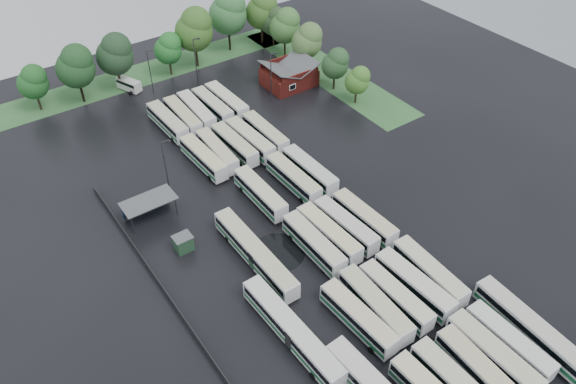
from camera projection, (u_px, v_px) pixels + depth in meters
ground at (324, 254)px, 81.54m from camera, size 160.00×160.00×0.00m
brick_building at (289, 77)px, 117.35m from camera, size 10.07×8.60×5.39m
wash_shed at (148, 202)px, 85.72m from camera, size 8.20×4.20×3.58m
utility_hut at (183, 243)px, 81.40m from camera, size 2.70×2.20×2.62m
grass_strip_north at (149, 72)px, 122.59m from camera, size 80.00×10.00×0.01m
grass_strip_east at (326, 71)px, 122.96m from camera, size 10.00×50.00×0.01m
west_fence at (160, 285)px, 76.39m from camera, size 0.10×50.00×1.20m
bus_r0c2 at (479, 371)px, 65.01m from camera, size 3.14×12.11×3.34m
bus_r0c3 at (493, 355)px, 66.53m from camera, size 2.70×12.53×3.49m
bus_r0c4 at (509, 342)px, 68.02m from camera, size 2.57×11.84×3.29m
bus_r1c0 at (358, 318)px, 70.72m from camera, size 3.08×12.13×3.35m
bus_r1c1 at (375, 305)px, 72.16m from camera, size 3.19×12.55×3.46m
bus_r1c2 at (395, 296)px, 73.35m from camera, size 2.64×11.87×3.30m
bus_r1c3 at (414, 284)px, 74.75m from camera, size 3.16×12.56×3.47m
bus_r1c4 at (429, 272)px, 76.39m from camera, size 3.12×12.44×3.44m
bus_r2c1 at (314, 244)px, 80.54m from camera, size 2.70×12.29×3.42m
bus_r2c2 at (329, 234)px, 82.04m from camera, size 2.95×12.34×3.42m
bus_r2c3 at (346, 225)px, 83.43m from camera, size 3.15×12.10×3.34m
bus_r2c4 at (364, 218)px, 84.64m from camera, size 2.91×12.10×3.35m
bus_r3c1 at (260, 193)px, 88.98m from camera, size 2.67×12.16×3.38m
bus_r3c3 at (293, 178)px, 91.80m from camera, size 2.72×12.25×3.40m
bus_r3c4 at (310, 170)px, 93.42m from camera, size 2.78×12.27×3.41m
bus_r4c0 at (203, 158)px, 96.09m from camera, size 2.95×12.16×3.36m
bus_r4c1 at (217, 151)px, 97.57m from camera, size 3.01×11.93×3.29m
bus_r4c2 at (234, 145)px, 99.01m from camera, size 2.79×12.05×3.34m
bus_r4c3 at (250, 140)px, 100.05m from camera, size 3.08×12.53×3.46m
bus_r4c4 at (265, 133)px, 101.77m from camera, size 2.62×12.00×3.34m
bus_r5c0 at (168, 122)px, 104.48m from camera, size 2.89×12.27×3.40m
bus_r5c1 at (183, 117)px, 105.86m from camera, size 2.91×12.18×3.37m
bus_r5c2 at (196, 111)px, 107.25m from camera, size 3.16×12.38×3.42m
bus_r5c3 at (213, 106)px, 108.70m from camera, size 2.72×12.04×3.34m
bus_r5c4 at (227, 101)px, 109.93m from camera, size 2.87×12.50×3.47m
artic_bus_west_b at (255, 253)px, 79.08m from camera, size 2.61×18.35×3.41m
artic_bus_west_c at (292, 331)px, 69.21m from camera, size 3.01×18.12×3.35m
artic_bus_east at (537, 333)px, 68.95m from camera, size 3.35×18.06×3.33m
minibus at (129, 84)px, 116.09m from camera, size 3.84×5.77×2.37m
tree_north_0 at (33, 82)px, 107.11m from camera, size 5.87×5.87×9.72m
tree_north_1 at (76, 66)px, 108.30m from camera, size 7.47×7.47×12.38m
tree_north_2 at (115, 54)px, 112.26m from camera, size 7.42×7.42×12.29m
tree_north_3 at (169, 48)px, 117.86m from camera, size 5.84×5.84×9.67m
tree_north_4 at (195, 29)px, 119.20m from camera, size 8.16×8.16×13.52m
tree_north_5 at (229, 12)px, 124.92m from camera, size 8.56×8.56×14.17m
tree_north_6 at (262, 10)px, 128.70m from camera, size 7.42×7.42×12.28m
tree_east_0 at (358, 80)px, 109.74m from camera, size 4.85×4.85×8.03m
tree_east_1 at (336, 63)px, 113.49m from camera, size 5.52×5.52×9.14m
tree_east_2 at (308, 40)px, 119.09m from camera, size 6.52×6.52×10.79m
tree_east_3 at (286, 25)px, 123.92m from camera, size 6.81×6.81×11.29m
tree_east_4 at (274, 21)px, 128.57m from camera, size 5.68×5.68×9.41m
lamp_post_ne at (272, 74)px, 109.63m from camera, size 1.61×0.31×10.44m
lamp_post_nw at (166, 165)px, 87.63m from camera, size 1.61×0.31×10.48m
lamp_post_back_w at (150, 69)px, 112.45m from camera, size 1.46×0.28×9.45m
lamp_post_back_e at (196, 59)px, 114.17m from camera, size 1.63×0.32×10.57m
puddle_0 at (423, 353)px, 68.93m from camera, size 5.60×5.60×0.01m
puddle_1 at (491, 344)px, 69.92m from camera, size 3.44×3.44×0.01m
puddle_2 at (278, 252)px, 81.77m from camera, size 8.01×8.01×0.01m
puddle_3 at (335, 247)px, 82.53m from camera, size 3.21×3.21×0.01m
puddle_4 at (500, 306)px, 74.37m from camera, size 3.74×3.74×0.01m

